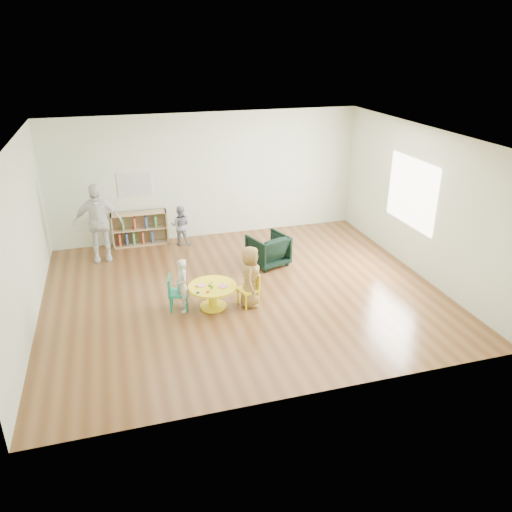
# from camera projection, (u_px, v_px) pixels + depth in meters

# --- Properties ---
(room) EXTENTS (7.10, 7.00, 2.80)m
(room) POSITION_uv_depth(u_px,v_px,m) (242.00, 191.00, 8.35)
(room) COLOR brown
(room) RESTS_ON ground
(activity_table) EXTENTS (0.82, 0.82, 0.45)m
(activity_table) POSITION_uv_depth(u_px,v_px,m) (213.00, 292.00, 8.47)
(activity_table) COLOR yellow
(activity_table) RESTS_ON ground
(kid_chair_left) EXTENTS (0.38, 0.38, 0.61)m
(kid_chair_left) POSITION_uv_depth(u_px,v_px,m) (176.00, 292.00, 8.40)
(kid_chair_left) COLOR #188465
(kid_chair_left) RESTS_ON ground
(kid_chair_right) EXTENTS (0.40, 0.40, 0.59)m
(kid_chair_right) POSITION_uv_depth(u_px,v_px,m) (250.00, 288.00, 8.56)
(kid_chair_right) COLOR yellow
(kid_chair_right) RESTS_ON ground
(bookshelf) EXTENTS (1.20, 0.30, 0.75)m
(bookshelf) POSITION_uv_depth(u_px,v_px,m) (139.00, 229.00, 11.06)
(bookshelf) COLOR #A4845B
(bookshelf) RESTS_ON ground
(alphabet_poster) EXTENTS (0.74, 0.01, 0.54)m
(alphabet_poster) POSITION_uv_depth(u_px,v_px,m) (135.00, 184.00, 10.77)
(alphabet_poster) COLOR white
(alphabet_poster) RESTS_ON ground
(armchair) EXTENTS (0.88, 0.89, 0.64)m
(armchair) POSITION_uv_depth(u_px,v_px,m) (268.00, 250.00, 10.07)
(armchair) COLOR black
(armchair) RESTS_ON ground
(child_left) EXTENTS (0.29, 0.38, 0.93)m
(child_left) POSITION_uv_depth(u_px,v_px,m) (182.00, 286.00, 8.31)
(child_left) COLOR silver
(child_left) RESTS_ON ground
(child_right) EXTENTS (0.50, 0.62, 1.08)m
(child_right) POSITION_uv_depth(u_px,v_px,m) (250.00, 276.00, 8.45)
(child_right) COLOR yellow
(child_right) RESTS_ON ground
(toddler) EXTENTS (0.52, 0.46, 0.90)m
(toddler) POSITION_uv_depth(u_px,v_px,m) (181.00, 225.00, 11.01)
(toddler) COLOR #1B2543
(toddler) RESTS_ON ground
(adult_caretaker) EXTENTS (0.96, 0.41, 1.63)m
(adult_caretaker) POSITION_uv_depth(u_px,v_px,m) (98.00, 223.00, 10.09)
(adult_caretaker) COLOR white
(adult_caretaker) RESTS_ON ground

